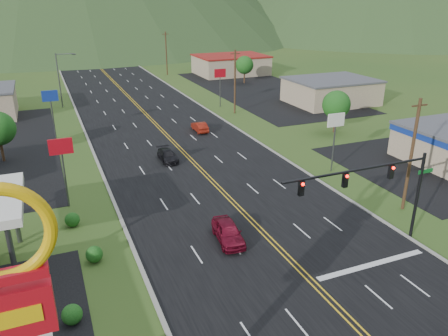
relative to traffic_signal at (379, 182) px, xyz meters
name	(u,v)px	position (x,y,z in m)	size (l,w,h in m)	color
traffic_signal	(379,182)	(0.00, 0.00, 0.00)	(13.10, 0.43, 7.00)	black
streetlight_west	(61,77)	(-18.16, 56.00, -0.15)	(3.28, 0.25, 9.00)	#59595E
building_east_mid	(331,91)	(25.52, 41.00, -3.17)	(14.40, 11.40, 4.30)	tan
building_east_far	(231,65)	(21.52, 76.00, -3.07)	(16.40, 12.40, 4.50)	tan
pole_sign_west_a	(62,154)	(-20.48, 16.00, -0.28)	(2.00, 0.18, 6.40)	#59595E
pole_sign_west_b	(51,101)	(-20.48, 38.00, -0.28)	(2.00, 0.18, 6.40)	#59595E
pole_sign_east_a	(335,126)	(6.52, 14.00, -0.28)	(2.00, 0.18, 6.40)	#59595E
pole_sign_east_b	(220,77)	(6.52, 46.00, -0.28)	(2.00, 0.18, 6.40)	#59595E
tree_east_a	(336,105)	(15.52, 26.00, -1.44)	(3.84, 3.84, 5.82)	#382314
tree_east_b	(245,65)	(19.52, 64.00, -1.44)	(3.84, 3.84, 5.82)	#382314
utility_pole_a	(411,155)	(7.02, 4.00, -0.20)	(1.60, 0.28, 10.00)	#382314
utility_pole_b	(235,81)	(7.02, 41.00, -0.20)	(1.60, 0.28, 10.00)	#382314
utility_pole_c	(166,53)	(7.02, 81.00, -0.20)	(1.60, 0.28, 10.00)	#382314
utility_pole_d	(132,39)	(7.02, 121.00, -0.20)	(1.60, 0.28, 10.00)	#382314
car_red_near	(228,232)	(-9.58, 4.91, -4.56)	(1.81, 4.50, 1.53)	maroon
car_dark_mid	(168,156)	(-9.03, 23.82, -4.72)	(1.71, 4.21, 1.22)	black
car_red_far	(200,127)	(-1.68, 33.47, -4.66)	(1.42, 4.07, 1.34)	maroon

